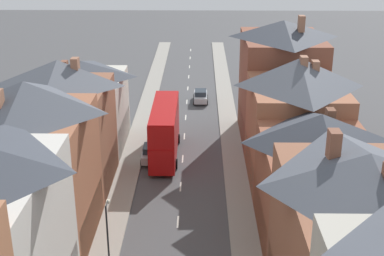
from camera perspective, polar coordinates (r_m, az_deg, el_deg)
name	(u,v)px	position (r m, az deg, el deg)	size (l,w,h in m)	color
pavement_left	(134,150)	(55.87, -6.18, -2.34)	(2.20, 104.00, 0.14)	gray
pavement_right	(232,150)	(55.56, 4.33, -2.41)	(2.20, 104.00, 0.14)	gray
centre_line_dashes	(183,159)	(53.68, -1.00, -3.30)	(0.14, 97.80, 0.01)	silver
terrace_row_right	(333,196)	(35.45, 14.78, -7.05)	(8.00, 58.41, 13.98)	beige
double_decker_bus_lead	(165,130)	(53.35, -2.94, -0.21)	(2.74, 10.80, 5.30)	#B70F0F
car_near_silver	(201,96)	(70.15, 0.92, 3.44)	(1.90, 4.03, 1.65)	#B7BABF
car_parked_right_a	(151,153)	(53.09, -4.37, -2.66)	(1.90, 3.81, 1.69)	#B7BABF
street_lamp	(108,235)	(35.84, -8.95, -11.25)	(0.20, 1.12, 5.50)	black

